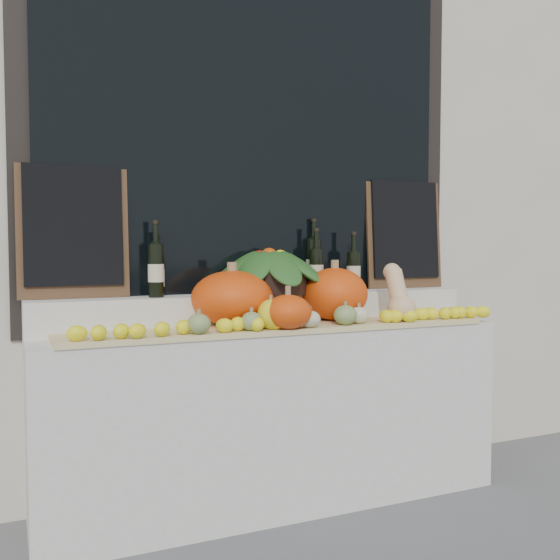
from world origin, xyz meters
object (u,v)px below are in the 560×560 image
object	(u,v)px
pumpkin_left	(232,298)
produce_bowl	(269,271)
butternut_squash	(399,297)
pumpkin_right	(335,294)
wine_bottle_tall	(314,265)

from	to	relation	value
pumpkin_left	produce_bowl	distance (m)	0.32
butternut_squash	pumpkin_right	bearing A→B (deg)	152.99
butternut_squash	produce_bowl	size ratio (longest dim) A/B	0.45
produce_bowl	pumpkin_right	bearing A→B (deg)	-29.28
butternut_squash	wine_bottle_tall	xyz separation A→B (m)	(-0.29, 0.38, 0.16)
butternut_squash	wine_bottle_tall	size ratio (longest dim) A/B	0.74
wine_bottle_tall	pumpkin_right	bearing A→B (deg)	-89.69
produce_bowl	wine_bottle_tall	size ratio (longest dim) A/B	1.65
pumpkin_right	wine_bottle_tall	size ratio (longest dim) A/B	0.86
wine_bottle_tall	produce_bowl	bearing A→B (deg)	-166.27
butternut_squash	produce_bowl	world-z (taller)	produce_bowl
pumpkin_left	pumpkin_right	bearing A→B (deg)	-1.94
butternut_squash	wine_bottle_tall	world-z (taller)	wine_bottle_tall
pumpkin_right	butternut_squash	xyz separation A→B (m)	(0.29, -0.15, -0.01)
pumpkin_right	butternut_squash	world-z (taller)	butternut_squash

